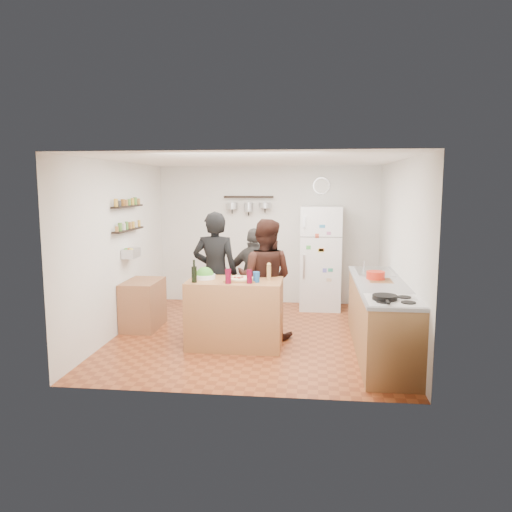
# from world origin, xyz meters

# --- Properties ---
(room_shell) EXTENTS (4.20, 4.20, 4.20)m
(room_shell) POSITION_xyz_m (0.00, 0.39, 1.25)
(room_shell) COLOR brown
(room_shell) RESTS_ON ground
(prep_island) EXTENTS (1.25, 0.72, 0.91)m
(prep_island) POSITION_xyz_m (-0.21, -0.51, 0.46)
(prep_island) COLOR #A76F3D
(prep_island) RESTS_ON floor
(pizza_board) EXTENTS (0.42, 0.34, 0.02)m
(pizza_board) POSITION_xyz_m (-0.13, -0.53, 0.92)
(pizza_board) COLOR brown
(pizza_board) RESTS_ON prep_island
(pizza) EXTENTS (0.34, 0.34, 0.02)m
(pizza) POSITION_xyz_m (-0.13, -0.53, 0.94)
(pizza) COLOR beige
(pizza) RESTS_ON pizza_board
(salad_bowl) EXTENTS (0.29, 0.29, 0.06)m
(salad_bowl) POSITION_xyz_m (-0.63, -0.46, 0.94)
(salad_bowl) COLOR white
(salad_bowl) RESTS_ON prep_island
(wine_bottle) EXTENTS (0.07, 0.07, 0.21)m
(wine_bottle) POSITION_xyz_m (-0.71, -0.73, 1.01)
(wine_bottle) COLOR black
(wine_bottle) RESTS_ON prep_island
(wine_glass_near) EXTENTS (0.08, 0.08, 0.19)m
(wine_glass_near) POSITION_xyz_m (-0.26, -0.75, 1.00)
(wine_glass_near) COLOR #5C071D
(wine_glass_near) RESTS_ON prep_island
(wine_glass_far) EXTENTS (0.07, 0.07, 0.18)m
(wine_glass_far) POSITION_xyz_m (0.01, -0.71, 1.00)
(wine_glass_far) COLOR #52071B
(wine_glass_far) RESTS_ON prep_island
(pepper_mill) EXTENTS (0.06, 0.06, 0.19)m
(pepper_mill) POSITION_xyz_m (0.24, -0.46, 1.00)
(pepper_mill) COLOR #A97F46
(pepper_mill) RESTS_ON prep_island
(salt_canister) EXTENTS (0.08, 0.08, 0.14)m
(salt_canister) POSITION_xyz_m (0.09, -0.63, 0.98)
(salt_canister) COLOR #194D8E
(salt_canister) RESTS_ON prep_island
(person_left) EXTENTS (0.65, 0.43, 1.79)m
(person_left) POSITION_xyz_m (-0.59, 0.05, 0.90)
(person_left) COLOR black
(person_left) RESTS_ON floor
(person_center) EXTENTS (0.92, 0.77, 1.69)m
(person_center) POSITION_xyz_m (0.14, -0.03, 0.85)
(person_center) COLOR black
(person_center) RESTS_ON floor
(person_back) EXTENTS (0.94, 0.54, 1.51)m
(person_back) POSITION_xyz_m (-0.07, 0.55, 0.76)
(person_back) COLOR #302D2B
(person_back) RESTS_ON floor
(counter_run) EXTENTS (0.63, 2.63, 0.90)m
(counter_run) POSITION_xyz_m (1.70, -0.55, 0.45)
(counter_run) COLOR #9E7042
(counter_run) RESTS_ON floor
(stove_top) EXTENTS (0.60, 0.62, 0.02)m
(stove_top) POSITION_xyz_m (1.70, -1.50, 0.91)
(stove_top) COLOR white
(stove_top) RESTS_ON counter_run
(skillet) EXTENTS (0.27, 0.27, 0.05)m
(skillet) POSITION_xyz_m (1.60, -1.50, 0.95)
(skillet) COLOR black
(skillet) RESTS_ON stove_top
(sink) EXTENTS (0.50, 0.80, 0.03)m
(sink) POSITION_xyz_m (1.70, 0.30, 0.92)
(sink) COLOR silver
(sink) RESTS_ON counter_run
(cutting_board) EXTENTS (0.30, 0.40, 0.02)m
(cutting_board) POSITION_xyz_m (1.70, -0.38, 0.91)
(cutting_board) COLOR brown
(cutting_board) RESTS_ON counter_run
(red_bowl) EXTENTS (0.25, 0.25, 0.10)m
(red_bowl) POSITION_xyz_m (1.65, -0.28, 0.97)
(red_bowl) COLOR red
(red_bowl) RESTS_ON counter_run
(fridge) EXTENTS (0.70, 0.68, 1.80)m
(fridge) POSITION_xyz_m (0.95, 1.75, 0.90)
(fridge) COLOR white
(fridge) RESTS_ON floor
(wall_clock) EXTENTS (0.30, 0.03, 0.30)m
(wall_clock) POSITION_xyz_m (0.95, 2.08, 2.15)
(wall_clock) COLOR silver
(wall_clock) RESTS_ON back_wall
(spice_shelf_lower) EXTENTS (0.12, 1.00, 0.02)m
(spice_shelf_lower) POSITION_xyz_m (-1.93, 0.20, 1.50)
(spice_shelf_lower) COLOR black
(spice_shelf_lower) RESTS_ON left_wall
(spice_shelf_upper) EXTENTS (0.12, 1.00, 0.02)m
(spice_shelf_upper) POSITION_xyz_m (-1.93, 0.20, 1.85)
(spice_shelf_upper) COLOR black
(spice_shelf_upper) RESTS_ON left_wall
(produce_basket) EXTENTS (0.18, 0.35, 0.14)m
(produce_basket) POSITION_xyz_m (-1.90, 0.20, 1.15)
(produce_basket) COLOR silver
(produce_basket) RESTS_ON left_wall
(side_table) EXTENTS (0.50, 0.80, 0.73)m
(side_table) POSITION_xyz_m (-1.74, 0.20, 0.36)
(side_table) COLOR #9E6842
(side_table) RESTS_ON floor
(pot_rack) EXTENTS (0.90, 0.04, 0.04)m
(pot_rack) POSITION_xyz_m (-0.35, 2.00, 1.95)
(pot_rack) COLOR black
(pot_rack) RESTS_ON back_wall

